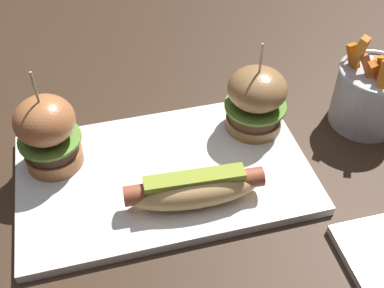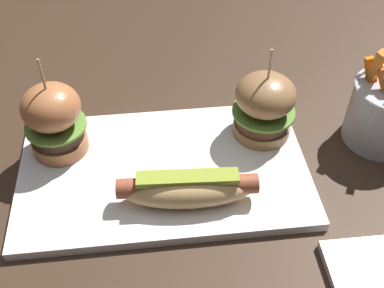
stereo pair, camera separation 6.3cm
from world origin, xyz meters
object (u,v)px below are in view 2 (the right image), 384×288
Objects in this scene: hot_dog at (188,188)px; slider_right at (264,106)px; platter_main at (164,171)px; slider_left at (54,119)px.

hot_dog is 0.17m from slider_right.
slider_left reaches higher than platter_main.
hot_dog is 1.17× the size of slider_left.
platter_main is at bearing -20.59° from slider_left.
slider_left is at bearing -179.61° from slider_right.
hot_dog is 1.25× the size of slider_right.
slider_left is 1.06× the size of slider_right.
slider_left is (-0.14, 0.05, 0.06)m from platter_main.
slider_right reaches higher than hot_dog.
slider_left is at bearing 145.99° from hot_dog.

